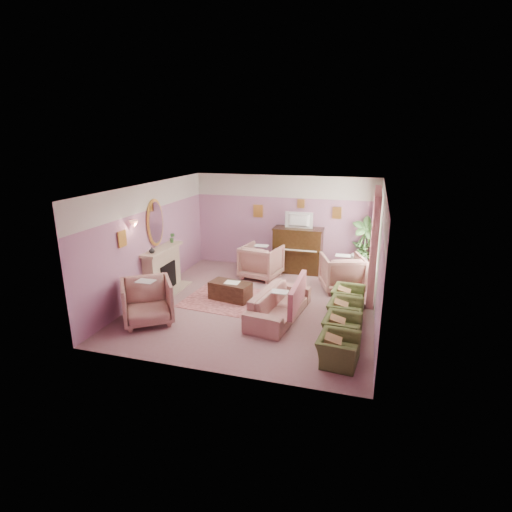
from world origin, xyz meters
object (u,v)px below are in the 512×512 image
(piano, at_px, (298,251))
(olive_chair_b, at_px, (342,325))
(side_table, at_px, (359,267))
(coffee_table, at_px, (230,291))
(olive_chair_a, at_px, (338,345))
(olive_chair_c, at_px, (345,308))
(floral_armchair_front, at_px, (147,299))
(olive_chair_d, at_px, (348,295))
(sofa, at_px, (279,299))
(floral_armchair_left, at_px, (261,260))
(television, at_px, (298,219))
(floral_armchair_right, at_px, (342,271))

(piano, xyz_separation_m, olive_chair_b, (1.62, -3.95, -0.31))
(side_table, bearing_deg, coffee_table, -140.26)
(olive_chair_a, xyz_separation_m, olive_chair_c, (0.00, 1.64, 0.00))
(coffee_table, relative_size, floral_armchair_front, 0.95)
(olive_chair_d, bearing_deg, sofa, -146.81)
(piano, relative_size, floral_armchair_left, 1.33)
(floral_armchair_left, bearing_deg, side_table, 14.33)
(piano, height_order, coffee_table, piano)
(television, height_order, coffee_table, television)
(piano, height_order, olive_chair_d, piano)
(coffee_table, bearing_deg, floral_armchair_left, 80.72)
(floral_armchair_left, height_order, olive_chair_d, floral_armchair_left)
(coffee_table, relative_size, sofa, 0.47)
(olive_chair_a, bearing_deg, piano, 108.80)
(floral_armchair_front, xyz_separation_m, olive_chair_b, (4.10, 0.31, -0.19))
(television, xyz_separation_m, olive_chair_b, (1.62, -3.90, -1.26))
(floral_armchair_front, distance_m, olive_chair_c, 4.25)
(sofa, xyz_separation_m, floral_armchair_left, (-1.09, 2.44, 0.10))
(floral_armchair_left, height_order, olive_chair_c, floral_armchair_left)
(sofa, bearing_deg, floral_armchair_left, 114.13)
(olive_chair_a, distance_m, olive_chair_c, 1.64)
(piano, bearing_deg, television, -90.00)
(floral_armchair_left, height_order, olive_chair_a, floral_armchair_left)
(sofa, distance_m, olive_chair_c, 1.43)
(piano, distance_m, floral_armchair_left, 1.20)
(olive_chair_c, bearing_deg, floral_armchair_left, 137.19)
(olive_chair_a, height_order, olive_chair_d, same)
(floral_armchair_right, relative_size, olive_chair_b, 1.33)
(side_table, bearing_deg, floral_armchair_front, -135.81)
(floral_armchair_front, relative_size, olive_chair_b, 1.33)
(piano, bearing_deg, olive_chair_d, -54.88)
(television, bearing_deg, floral_armchair_front, -120.46)
(sofa, bearing_deg, floral_armchair_right, 60.55)
(coffee_table, height_order, olive_chair_b, olive_chair_b)
(television, height_order, olive_chair_b, television)
(olive_chair_b, bearing_deg, floral_armchair_front, -175.66)
(olive_chair_b, xyz_separation_m, olive_chair_c, (0.00, 0.82, 0.00))
(floral_armchair_right, distance_m, olive_chair_a, 3.64)
(floral_armchair_right, xyz_separation_m, olive_chair_b, (0.24, -2.81, -0.19))
(piano, height_order, olive_chair_b, piano)
(piano, height_order, floral_armchair_front, piano)
(floral_armchair_front, bearing_deg, olive_chair_b, 4.34)
(floral_armchair_left, bearing_deg, television, 39.87)
(floral_armchair_right, bearing_deg, coffee_table, -150.63)
(piano, xyz_separation_m, sofa, (0.20, -3.24, -0.22))
(olive_chair_b, height_order, side_table, side_table)
(floral_armchair_left, bearing_deg, olive_chair_c, -42.81)
(piano, relative_size, olive_chair_d, 1.77)
(television, distance_m, floral_armchair_front, 5.00)
(floral_armchair_front, bearing_deg, piano, 59.84)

